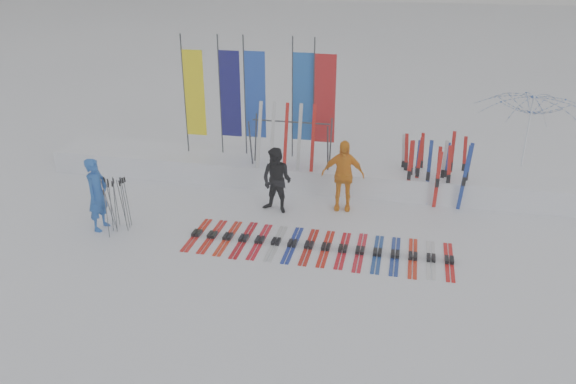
% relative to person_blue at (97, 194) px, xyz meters
% --- Properties ---
extents(ground, '(120.00, 120.00, 0.00)m').
position_rel_person_blue_xyz_m(ground, '(3.96, -0.94, -0.84)').
color(ground, white).
rests_on(ground, ground).
extents(snow_bank, '(14.00, 1.60, 0.60)m').
position_rel_person_blue_xyz_m(snow_bank, '(3.96, 3.66, -0.54)').
color(snow_bank, white).
rests_on(snow_bank, ground).
extents(person_blue, '(0.44, 0.63, 1.67)m').
position_rel_person_blue_xyz_m(person_blue, '(0.00, 0.00, 0.00)').
color(person_blue, '#1D50AB').
rests_on(person_blue, ground).
extents(person_black, '(0.90, 0.78, 1.59)m').
position_rel_person_blue_xyz_m(person_black, '(3.66, 1.71, -0.04)').
color(person_black, black).
rests_on(person_black, ground).
extents(person_yellow, '(1.05, 0.51, 1.73)m').
position_rel_person_blue_xyz_m(person_yellow, '(5.16, 2.21, 0.03)').
color(person_yellow, orange).
rests_on(person_yellow, ground).
extents(tent_canopy, '(3.19, 3.24, 2.59)m').
position_rel_person_blue_xyz_m(tent_canopy, '(9.58, 4.50, 0.46)').
color(tent_canopy, white).
rests_on(tent_canopy, ground).
extents(ski_row, '(5.57, 1.68, 0.07)m').
position_rel_person_blue_xyz_m(ski_row, '(4.91, 0.14, -0.80)').
color(ski_row, red).
rests_on(ski_row, ground).
extents(pole_cluster, '(0.59, 0.70, 1.25)m').
position_rel_person_blue_xyz_m(pole_cluster, '(0.40, 0.06, -0.23)').
color(pole_cluster, '#595B60').
rests_on(pole_cluster, ground).
extents(feather_flags, '(4.08, 0.24, 3.20)m').
position_rel_person_blue_xyz_m(feather_flags, '(2.70, 3.88, 1.41)').
color(feather_flags, '#383A3F').
rests_on(feather_flags, ground).
extents(ski_rack, '(2.04, 0.80, 1.23)m').
position_rel_person_blue_xyz_m(ski_rack, '(3.66, 3.26, 0.55)').
color(ski_rack, '#383A3F').
rests_on(ski_rack, ground).
extents(upright_skis, '(1.62, 1.15, 1.68)m').
position_rel_person_blue_xyz_m(upright_skis, '(7.29, 3.26, -0.05)').
color(upright_skis, navy).
rests_on(upright_skis, ground).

